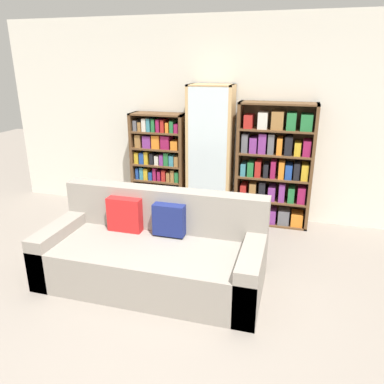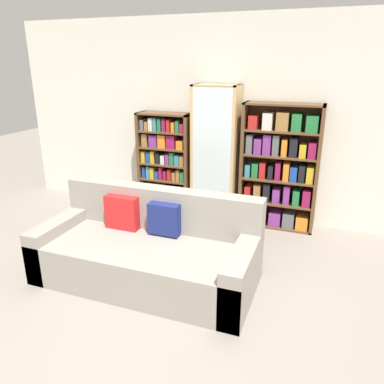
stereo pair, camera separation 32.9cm
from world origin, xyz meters
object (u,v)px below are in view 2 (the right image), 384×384
object	(u,v)px
bookshelf_left	(166,164)
couch	(148,252)
bookshelf_right	(279,169)
display_cabinet	(215,155)
wine_bottle	(252,229)

from	to	relation	value
bookshelf_left	couch	bearing A→B (deg)	-71.46
couch	bookshelf_right	xyz separation A→B (m)	(1.03, 1.78, 0.50)
display_cabinet	bookshelf_right	xyz separation A→B (m)	(0.87, 0.02, -0.12)
bookshelf_left	display_cabinet	world-z (taller)	display_cabinet
couch	display_cabinet	world-z (taller)	display_cabinet
couch	wine_bottle	world-z (taller)	couch
display_cabinet	wine_bottle	distance (m)	1.14
bookshelf_left	wine_bottle	world-z (taller)	bookshelf_left
couch	wine_bottle	bearing A→B (deg)	56.38
bookshelf_right	wine_bottle	xyz separation A→B (m)	(-0.21, -0.54, -0.65)
couch	bookshelf_right	size ratio (longest dim) A/B	1.33
bookshelf_left	bookshelf_right	distance (m)	1.63
bookshelf_left	display_cabinet	bearing A→B (deg)	-1.23
wine_bottle	display_cabinet	bearing A→B (deg)	141.42
wine_bottle	bookshelf_right	bearing A→B (deg)	69.19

